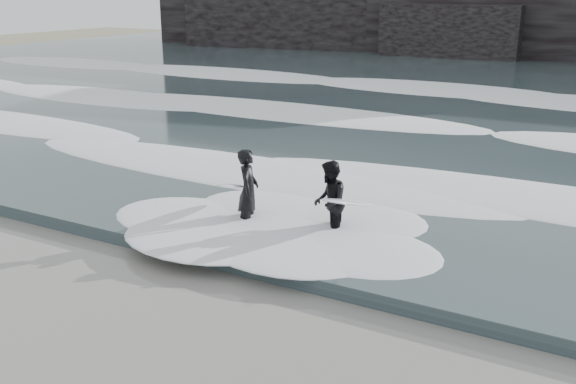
# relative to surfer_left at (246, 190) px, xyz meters

# --- Properties ---
(ground) EXTENTS (120.00, 120.00, 0.00)m
(ground) POSITION_rel_surfer_left_xyz_m (2.32, -5.09, -0.93)
(ground) COLOR #827550
(ground) RESTS_ON ground
(sea) EXTENTS (90.00, 52.00, 0.30)m
(sea) POSITION_rel_surfer_left_xyz_m (2.32, 23.91, -0.78)
(sea) COLOR #324043
(sea) RESTS_ON ground
(foam_near) EXTENTS (60.00, 3.20, 0.20)m
(foam_near) POSITION_rel_surfer_left_xyz_m (2.32, 3.91, -0.53)
(foam_near) COLOR white
(foam_near) RESTS_ON sea
(foam_mid) EXTENTS (60.00, 4.00, 0.24)m
(foam_mid) POSITION_rel_surfer_left_xyz_m (2.32, 10.91, -0.51)
(foam_mid) COLOR white
(foam_mid) RESTS_ON sea
(foam_far) EXTENTS (60.00, 4.80, 0.30)m
(foam_far) POSITION_rel_surfer_left_xyz_m (2.32, 19.91, -0.48)
(foam_far) COLOR white
(foam_far) RESTS_ON sea
(surfer_left) EXTENTS (1.24, 1.92, 1.86)m
(surfer_left) POSITION_rel_surfer_left_xyz_m (0.00, 0.00, 0.00)
(surfer_left) COLOR black
(surfer_left) RESTS_ON ground
(surfer_right) EXTENTS (1.27, 1.86, 1.75)m
(surfer_right) POSITION_rel_surfer_left_xyz_m (1.90, 0.30, -0.05)
(surfer_right) COLOR black
(surfer_right) RESTS_ON ground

